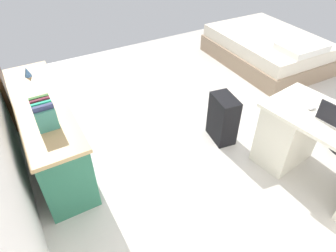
{
  "coord_description": "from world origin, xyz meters",
  "views": [
    {
      "loc": [
        -2.11,
        2.18,
        2.37
      ],
      "look_at": [
        -0.2,
        1.09,
        0.6
      ],
      "focal_mm": 31.61,
      "sensor_mm": 36.0,
      "label": 1
    }
  ],
  "objects_px": {
    "bed": "(267,49)",
    "desk": "(333,157)",
    "suitcase_black": "(223,119)",
    "figurine_small": "(27,72)",
    "computer_mouse": "(311,107)",
    "credenza": "(49,131)"
  },
  "relations": [
    {
      "from": "credenza",
      "to": "figurine_small",
      "type": "height_order",
      "value": "figurine_small"
    },
    {
      "from": "bed",
      "to": "computer_mouse",
      "type": "height_order",
      "value": "computer_mouse"
    },
    {
      "from": "figurine_small",
      "to": "computer_mouse",
      "type": "bearing_deg",
      "value": -131.97
    },
    {
      "from": "desk",
      "to": "computer_mouse",
      "type": "relative_size",
      "value": 15.14
    },
    {
      "from": "credenza",
      "to": "bed",
      "type": "distance_m",
      "value": 3.75
    },
    {
      "from": "suitcase_black",
      "to": "bed",
      "type": "bearing_deg",
      "value": -48.21
    },
    {
      "from": "computer_mouse",
      "to": "credenza",
      "type": "bearing_deg",
      "value": 50.31
    },
    {
      "from": "computer_mouse",
      "to": "suitcase_black",
      "type": "bearing_deg",
      "value": 21.26
    },
    {
      "from": "bed",
      "to": "computer_mouse",
      "type": "bearing_deg",
      "value": 142.7
    },
    {
      "from": "computer_mouse",
      "to": "figurine_small",
      "type": "distance_m",
      "value": 2.98
    },
    {
      "from": "credenza",
      "to": "suitcase_black",
      "type": "xyz_separation_m",
      "value": [
        -0.66,
        -1.81,
        -0.08
      ]
    },
    {
      "from": "desk",
      "to": "figurine_small",
      "type": "distance_m",
      "value": 3.28
    },
    {
      "from": "credenza",
      "to": "figurine_small",
      "type": "xyz_separation_m",
      "value": [
        0.6,
        0.0,
        0.42
      ]
    },
    {
      "from": "bed",
      "to": "suitcase_black",
      "type": "bearing_deg",
      "value": 122.77
    },
    {
      "from": "desk",
      "to": "bed",
      "type": "bearing_deg",
      "value": -32.13
    },
    {
      "from": "credenza",
      "to": "computer_mouse",
      "type": "height_order",
      "value": "computer_mouse"
    },
    {
      "from": "bed",
      "to": "figurine_small",
      "type": "bearing_deg",
      "value": 89.48
    },
    {
      "from": "bed",
      "to": "desk",
      "type": "bearing_deg",
      "value": 147.87
    },
    {
      "from": "desk",
      "to": "computer_mouse",
      "type": "xyz_separation_m",
      "value": [
        0.35,
        0.04,
        0.37
      ]
    },
    {
      "from": "desk",
      "to": "figurine_small",
      "type": "bearing_deg",
      "value": 43.86
    },
    {
      "from": "suitcase_black",
      "to": "computer_mouse",
      "type": "xyz_separation_m",
      "value": [
        -0.74,
        -0.41,
        0.47
      ]
    },
    {
      "from": "suitcase_black",
      "to": "computer_mouse",
      "type": "height_order",
      "value": "computer_mouse"
    }
  ]
}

